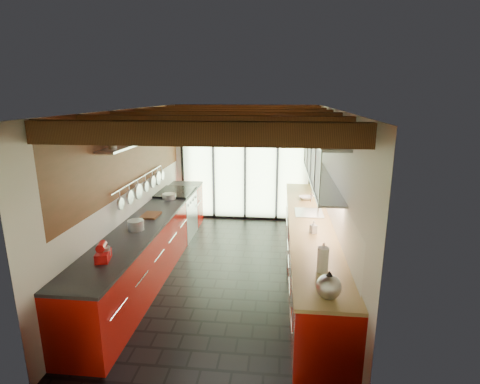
{
  "coord_description": "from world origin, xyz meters",
  "views": [
    {
      "loc": [
        0.77,
        -5.56,
        2.82
      ],
      "look_at": [
        0.13,
        0.4,
        1.25
      ],
      "focal_mm": 28.0,
      "sensor_mm": 36.0,
      "label": 1
    }
  ],
  "objects_px": {
    "kettle": "(329,285)",
    "soap_bottle": "(314,227)",
    "stand_mixer": "(103,253)",
    "paper_towel": "(323,260)",
    "bowl": "(306,198)"
  },
  "relations": [
    {
      "from": "paper_towel",
      "to": "soap_bottle",
      "type": "distance_m",
      "value": 1.2
    },
    {
      "from": "stand_mixer",
      "to": "bowl",
      "type": "relative_size",
      "value": 1.16
    },
    {
      "from": "kettle",
      "to": "soap_bottle",
      "type": "xyz_separation_m",
      "value": [
        -0.0,
        1.73,
        -0.04
      ]
    },
    {
      "from": "kettle",
      "to": "paper_towel",
      "type": "height_order",
      "value": "paper_towel"
    },
    {
      "from": "bowl",
      "to": "kettle",
      "type": "bearing_deg",
      "value": -90.0
    },
    {
      "from": "stand_mixer",
      "to": "kettle",
      "type": "bearing_deg",
      "value": -12.63
    },
    {
      "from": "stand_mixer",
      "to": "paper_towel",
      "type": "xyz_separation_m",
      "value": [
        2.54,
        -0.04,
        0.05
      ]
    },
    {
      "from": "soap_bottle",
      "to": "stand_mixer",
      "type": "bearing_deg",
      "value": -155.47
    },
    {
      "from": "stand_mixer",
      "to": "soap_bottle",
      "type": "distance_m",
      "value": 2.79
    },
    {
      "from": "paper_towel",
      "to": "soap_bottle",
      "type": "height_order",
      "value": "paper_towel"
    },
    {
      "from": "stand_mixer",
      "to": "kettle",
      "type": "xyz_separation_m",
      "value": [
        2.54,
        -0.57,
        0.04
      ]
    },
    {
      "from": "paper_towel",
      "to": "soap_bottle",
      "type": "relative_size",
      "value": 1.86
    },
    {
      "from": "stand_mixer",
      "to": "soap_bottle",
      "type": "xyz_separation_m",
      "value": [
        2.54,
        1.16,
        -0.0
      ]
    },
    {
      "from": "kettle",
      "to": "soap_bottle",
      "type": "relative_size",
      "value": 1.82
    },
    {
      "from": "stand_mixer",
      "to": "bowl",
      "type": "distance_m",
      "value": 3.87
    }
  ]
}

